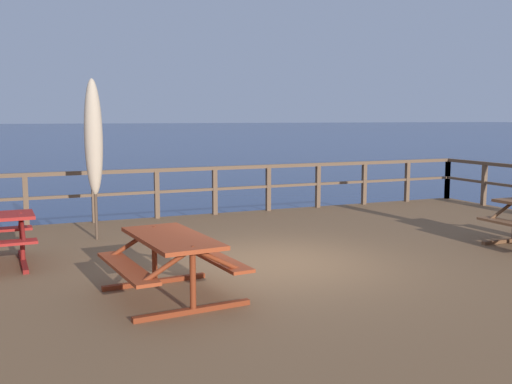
{
  "coord_description": "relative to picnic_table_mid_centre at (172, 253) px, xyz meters",
  "views": [
    {
      "loc": [
        -3.68,
        -7.88,
        3.02
      ],
      "look_at": [
        0.0,
        0.72,
        1.83
      ],
      "focal_mm": 41.44,
      "sensor_mm": 36.0,
      "label": 1
    }
  ],
  "objects": [
    {
      "name": "ground_plane",
      "position": [
        1.87,
        1.05,
        -1.38
      ],
      "size": [
        600.0,
        600.0,
        0.0
      ],
      "primitive_type": "plane",
      "color": "navy"
    },
    {
      "name": "wooden_deck",
      "position": [
        1.87,
        1.05,
        -0.97
      ],
      "size": [
        14.9,
        9.57,
        0.83
      ],
      "primitive_type": "cube",
      "color": "brown",
      "rests_on": "ground"
    },
    {
      "name": "railing_waterside_far",
      "position": [
        1.87,
        5.69,
        0.17
      ],
      "size": [
        14.7,
        0.1,
        1.09
      ],
      "color": "brown",
      "rests_on": "wooden_deck"
    },
    {
      "name": "picnic_table_mid_centre",
      "position": [
        0.0,
        0.0,
        0.0
      ],
      "size": [
        1.54,
        1.81,
        0.78
      ],
      "color": "#993819",
      "rests_on": "wooden_deck"
    },
    {
      "name": "patio_umbrella_tall_mid_right",
      "position": [
        -0.34,
        3.92,
        1.27
      ],
      "size": [
        0.32,
        0.32,
        2.86
      ],
      "color": "#4C3828",
      "rests_on": "wooden_deck"
    }
  ]
}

